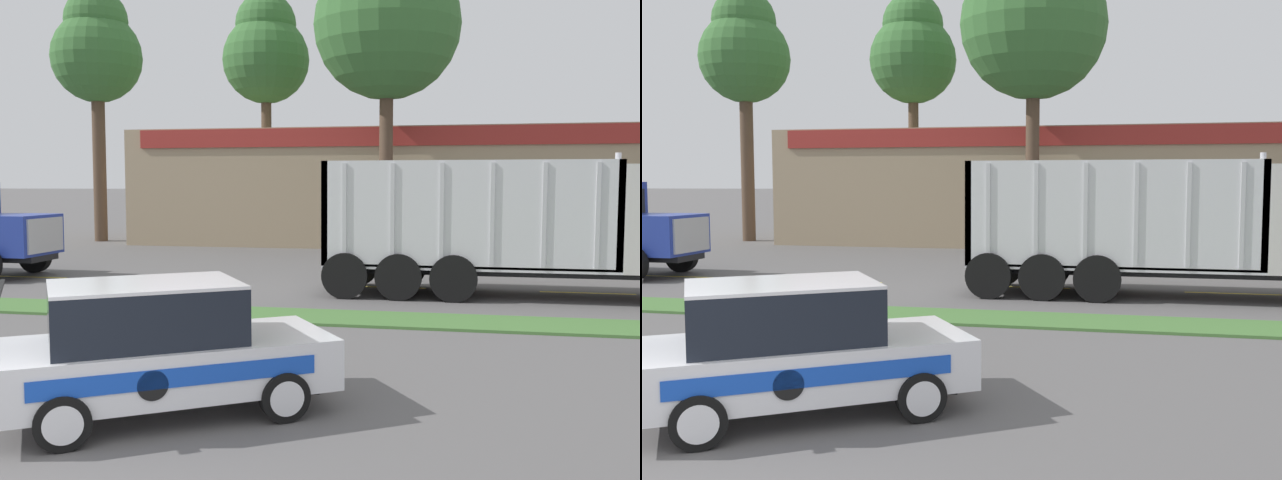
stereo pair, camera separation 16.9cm
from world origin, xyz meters
TOP-DOWN VIEW (x-y plane):
  - grass_verge at (0.00, 9.38)m, footprint 120.00×1.62m
  - centre_line_3 at (-9.42, 14.20)m, footprint 2.40×0.14m
  - centre_line_4 at (-4.02, 14.20)m, footprint 2.40×0.14m
  - centre_line_5 at (1.38, 14.20)m, footprint 2.40×0.14m
  - centre_line_6 at (6.78, 14.20)m, footprint 2.40×0.14m
  - dump_truck_mid at (7.42, 13.30)m, footprint 12.35×2.73m
  - rally_car at (-0.15, 2.85)m, footprint 4.39×3.72m
  - traffic_cone at (1.41, 4.26)m, footprint 0.47×0.47m
  - store_building_backdrop at (4.89, 31.03)m, footprint 33.07×12.10m
  - tree_behind_left at (0.48, 23.54)m, footprint 5.86×5.86m
  - tree_behind_centre at (-5.54, 27.27)m, footprint 4.05×4.05m
  - tree_behind_right at (-14.00, 27.07)m, footprint 4.36×4.36m

SIDE VIEW (x-z plane):
  - centre_line_3 at x=-9.42m, z-range 0.00..0.01m
  - centre_line_4 at x=-4.02m, z-range 0.00..0.01m
  - centre_line_5 at x=1.38m, z-range 0.00..0.01m
  - centre_line_6 at x=6.78m, z-range 0.00..0.01m
  - grass_verge at x=0.00m, z-range 0.00..0.06m
  - traffic_cone at x=1.41m, z-range -0.01..0.71m
  - rally_car at x=-0.15m, z-range -0.01..1.70m
  - dump_truck_mid at x=7.42m, z-range -0.08..3.51m
  - store_building_backdrop at x=4.89m, z-range 0.00..5.29m
  - tree_behind_centre at x=-5.54m, z-range 3.10..14.74m
  - tree_behind_right at x=-14.00m, z-range 3.14..15.38m
  - tree_behind_left at x=0.48m, z-range 2.92..16.44m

